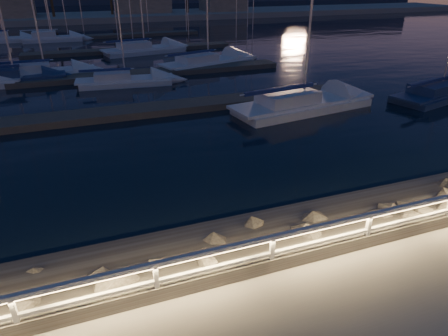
{
  "coord_description": "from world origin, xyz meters",
  "views": [
    {
      "loc": [
        -6.04,
        -7.32,
        6.96
      ],
      "look_at": [
        -1.83,
        4.0,
        1.09
      ],
      "focal_mm": 32.0,
      "sensor_mm": 36.0,
      "label": 1
    }
  ],
  "objects": [
    {
      "name": "harbor_water",
      "position": [
        0.0,
        31.22,
        -0.97
      ],
      "size": [
        400.0,
        440.0,
        0.6
      ],
      "color": "black",
      "rests_on": "ground"
    },
    {
      "name": "far_shore",
      "position": [
        -0.12,
        74.05,
        0.29
      ],
      "size": [
        160.0,
        14.0,
        5.2
      ],
      "color": "gray",
      "rests_on": "ground"
    },
    {
      "name": "guard_rail",
      "position": [
        -0.07,
        -0.0,
        0.77
      ],
      "size": [
        44.11,
        0.12,
        1.06
      ],
      "color": "silver",
      "rests_on": "ground"
    },
    {
      "name": "sailboat_e",
      "position": [
        -10.58,
        26.64,
        -0.16
      ],
      "size": [
        7.31,
        2.51,
        12.34
      ],
      "rotation": [
        0.0,
        0.0,
        0.04
      ],
      "color": "navy",
      "rests_on": "ground"
    },
    {
      "name": "sailboat_f",
      "position": [
        -8.52,
        28.16,
        -0.16
      ],
      "size": [
        7.91,
        2.74,
        13.28
      ],
      "rotation": [
        0.0,
        0.0,
        0.05
      ],
      "color": "silver",
      "rests_on": "ground"
    },
    {
      "name": "sailboat_c",
      "position": [
        6.58,
        13.29,
        -0.13
      ],
      "size": [
        9.72,
        4.12,
        15.99
      ],
      "rotation": [
        0.0,
        0.0,
        0.14
      ],
      "color": "silver",
      "rests_on": "ground"
    },
    {
      "name": "ground",
      "position": [
        0.0,
        0.0,
        0.0
      ],
      "size": [
        400.0,
        400.0,
        0.0
      ],
      "primitive_type": "plane",
      "color": "gray",
      "rests_on": "ground"
    },
    {
      "name": "sailboat_h",
      "position": [
        5.22,
        27.66,
        -0.15
      ],
      "size": [
        9.59,
        5.26,
        15.64
      ],
      "rotation": [
        0.0,
        0.0,
        0.3
      ],
      "color": "silver",
      "rests_on": "ground"
    },
    {
      "name": "sailboat_k",
      "position": [
        1.02,
        36.5,
        -0.14
      ],
      "size": [
        9.23,
        4.25,
        15.13
      ],
      "rotation": [
        0.0,
        0.0,
        0.19
      ],
      "color": "silver",
      "rests_on": "ground"
    },
    {
      "name": "sailboat_d",
      "position": [
        16.83,
        12.47,
        -0.18
      ],
      "size": [
        8.77,
        4.44,
        14.3
      ],
      "rotation": [
        0.0,
        0.0,
        0.25
      ],
      "color": "navy",
      "rests_on": "ground"
    },
    {
      "name": "sailboat_g",
      "position": [
        -2.75,
        23.47,
        -0.2
      ],
      "size": [
        7.44,
        2.93,
        12.31
      ],
      "rotation": [
        0.0,
        0.0,
        -0.1
      ],
      "color": "silver",
      "rests_on": "ground"
    },
    {
      "name": "sailboat_m",
      "position": [
        -13.8,
        50.19,
        -0.16
      ],
      "size": [
        7.38,
        2.75,
        12.37
      ],
      "rotation": [
        0.0,
        0.0,
        -0.08
      ],
      "color": "silver",
      "rests_on": "ground"
    },
    {
      "name": "sailboat_i",
      "position": [
        -8.21,
        48.84,
        -0.14
      ],
      "size": [
        7.58,
        2.52,
        12.84
      ],
      "rotation": [
        0.0,
        0.0,
        -0.03
      ],
      "color": "silver",
      "rests_on": "ground"
    },
    {
      "name": "floating_docks",
      "position": [
        0.0,
        32.5,
        -0.4
      ],
      "size": [
        22.0,
        36.0,
        0.4
      ],
      "color": "#524A44",
      "rests_on": "ground"
    }
  ]
}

